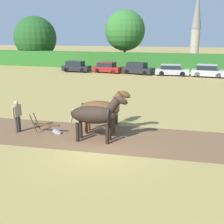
{
  "coord_description": "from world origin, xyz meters",
  "views": [
    {
      "loc": [
        4.15,
        -11.14,
        5.04
      ],
      "look_at": [
        -0.17,
        2.59,
        1.1
      ],
      "focal_mm": 45.0,
      "sensor_mm": 36.0,
      "label": 1
    }
  ],
  "objects": [
    {
      "name": "tree_far_left",
      "position": [
        -24.22,
        33.76,
        4.61
      ],
      "size": [
        7.46,
        7.46,
        8.35
      ],
      "color": "#4C3823",
      "rests_on": "ground"
    },
    {
      "name": "parked_car_center_left",
      "position": [
        -3.89,
        25.98,
        0.74
      ],
      "size": [
        4.4,
        2.56,
        1.55
      ],
      "rotation": [
        0.0,
        0.0,
        -0.21
      ],
      "color": "black",
      "rests_on": "ground"
    },
    {
      "name": "draft_horse_lead_left",
      "position": [
        -0.49,
        1.01,
        1.34
      ],
      "size": [
        2.97,
        1.11,
        2.39
      ],
      "rotation": [
        0.0,
        0.0,
        0.09
      ],
      "color": "black",
      "rests_on": "ground"
    },
    {
      "name": "draft_horse_lead_right",
      "position": [
        -0.6,
        2.18,
        1.35
      ],
      "size": [
        2.82,
        1.06,
        2.43
      ],
      "rotation": [
        0.0,
        0.0,
        0.09
      ],
      "color": "#513319",
      "rests_on": "ground"
    },
    {
      "name": "church_spire",
      "position": [
        2.46,
        57.2,
        7.51
      ],
      "size": [
        2.21,
        2.21,
        14.35
      ],
      "color": "gray",
      "rests_on": "ground"
    },
    {
      "name": "tree_left",
      "position": [
        -7.93,
        34.27,
        5.79
      ],
      "size": [
        6.48,
        6.48,
        9.04
      ],
      "color": "#4C3823",
      "rests_on": "ground"
    },
    {
      "name": "ground_plane",
      "position": [
        0.0,
        0.0,
        0.0
      ],
      "size": [
        240.0,
        240.0,
        0.0
      ],
      "primitive_type": "plane",
      "color": "#998447"
    },
    {
      "name": "hedgerow",
      "position": [
        0.0,
        31.03,
        1.26
      ],
      "size": [
        66.68,
        1.58,
        2.53
      ],
      "primitive_type": "cube",
      "color": "#286023",
      "rests_on": "ground"
    },
    {
      "name": "plow",
      "position": [
        -3.3,
        1.35,
        0.32
      ],
      "size": [
        1.7,
        0.49,
        1.13
      ],
      "rotation": [
        0.0,
        0.0,
        0.09
      ],
      "color": "#4C331E",
      "rests_on": "ground"
    },
    {
      "name": "farmer_beside_team",
      "position": [
        -0.33,
        3.86,
        1.03
      ],
      "size": [
        0.49,
        0.52,
        1.75
      ],
      "rotation": [
        0.0,
        0.0,
        0.75
      ],
      "color": "#38332D",
      "rests_on": "ground"
    },
    {
      "name": "parked_car_center_right",
      "position": [
        5.05,
        25.85,
        0.74
      ],
      "size": [
        4.1,
        2.14,
        1.54
      ],
      "rotation": [
        0.0,
        0.0,
        -0.08
      ],
      "color": "#9E9EA8",
      "rests_on": "ground"
    },
    {
      "name": "farmer_at_plow",
      "position": [
        -4.98,
        1.04,
        1.01
      ],
      "size": [
        0.24,
        0.68,
        1.72
      ],
      "rotation": [
        0.0,
        0.0,
        -0.09
      ],
      "color": "#38332D",
      "rests_on": "ground"
    },
    {
      "name": "parked_car_center",
      "position": [
        0.62,
        25.93,
        0.69
      ],
      "size": [
        4.31,
        2.03,
        1.41
      ],
      "rotation": [
        0.0,
        0.0,
        0.07
      ],
      "color": "#9E9EA8",
      "rests_on": "ground"
    },
    {
      "name": "parked_car_left",
      "position": [
        -8.26,
        26.15,
        0.71
      ],
      "size": [
        4.07,
        2.2,
        1.47
      ],
      "rotation": [
        0.0,
        0.0,
        -0.11
      ],
      "color": "maroon",
      "rests_on": "ground"
    },
    {
      "name": "plowed_furrow_strip",
      "position": [
        -6.01,
        1.11,
        0.0
      ],
      "size": [
        35.96,
        7.21,
        0.01
      ],
      "primitive_type": "cube",
      "rotation": [
        0.0,
        0.0,
        0.09
      ],
      "color": "brown",
      "rests_on": "ground"
    },
    {
      "name": "parked_car_far_left",
      "position": [
        -12.76,
        25.65,
        0.73
      ],
      "size": [
        3.95,
        1.72,
        1.53
      ],
      "rotation": [
        0.0,
        0.0,
        -0.01
      ],
      "color": "black",
      "rests_on": "ground"
    }
  ]
}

